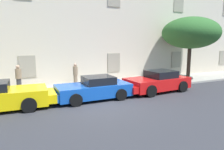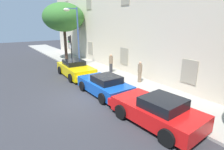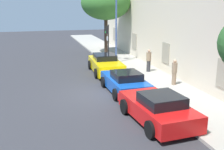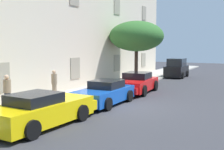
# 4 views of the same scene
# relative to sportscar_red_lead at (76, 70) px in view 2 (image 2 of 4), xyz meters

# --- Properties ---
(ground_plane) EXTENTS (80.00, 80.00, 0.00)m
(ground_plane) POSITION_rel_sportscar_red_lead_xyz_m (4.73, -1.57, -0.62)
(ground_plane) COLOR #333338
(sidewalk) EXTENTS (60.00, 3.43, 0.14)m
(sidewalk) POSITION_rel_sportscar_red_lead_xyz_m (4.73, 2.45, -0.55)
(sidewalk) COLOR #A8A399
(sidewalk) RESTS_ON ground
(building_facade) EXTENTS (41.05, 3.90, 11.39)m
(building_facade) POSITION_rel_sportscar_red_lead_xyz_m (4.73, 5.86, 5.10)
(building_facade) COLOR beige
(building_facade) RESTS_ON ground
(sportscar_red_lead) EXTENTS (5.13, 2.34, 1.37)m
(sportscar_red_lead) POSITION_rel_sportscar_red_lead_xyz_m (0.00, 0.00, 0.00)
(sportscar_red_lead) COLOR yellow
(sportscar_red_lead) RESTS_ON ground
(sportscar_yellow_flank) EXTENTS (4.57, 2.14, 1.30)m
(sportscar_yellow_flank) POSITION_rel_sportscar_red_lead_xyz_m (4.55, -0.11, -0.04)
(sportscar_yellow_flank) COLOR #144CB2
(sportscar_yellow_flank) RESTS_ON ground
(sportscar_white_middle) EXTENTS (4.75, 2.48, 1.36)m
(sportscar_white_middle) POSITION_rel_sportscar_red_lead_xyz_m (9.04, -0.10, 0.00)
(sportscar_white_middle) COLOR red
(sportscar_white_middle) RESTS_ON ground
(tree_midblock) EXTENTS (4.87, 4.87, 6.72)m
(tree_midblock) POSITION_rel_sportscar_red_lead_xyz_m (-7.56, 1.98, 4.54)
(tree_midblock) COLOR #38281E
(tree_midblock) RESTS_ON sidewalk
(traffic_light) EXTENTS (0.44, 0.36, 3.18)m
(traffic_light) POSITION_rel_sportscar_red_lead_xyz_m (-4.01, 1.19, 1.69)
(traffic_light) COLOR black
(traffic_light) RESTS_ON sidewalk
(street_lamp) EXTENTS (0.44, 1.42, 5.87)m
(street_lamp) POSITION_rel_sportscar_red_lead_xyz_m (-2.95, 1.25, 3.55)
(street_lamp) COLOR #3F5999
(street_lamp) RESTS_ON sidewalk
(pedestrian_admiring) EXTENTS (0.44, 0.44, 1.63)m
(pedestrian_admiring) POSITION_rel_sportscar_red_lead_xyz_m (4.54, 3.21, 0.36)
(pedestrian_admiring) COLOR #8C7259
(pedestrian_admiring) RESTS_ON sidewalk
(pedestrian_strolling) EXTENTS (0.52, 0.52, 1.69)m
(pedestrian_strolling) POSITION_rel_sportscar_red_lead_xyz_m (0.85, 3.06, 0.38)
(pedestrian_strolling) COLOR #333338
(pedestrian_strolling) RESTS_ON sidewalk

